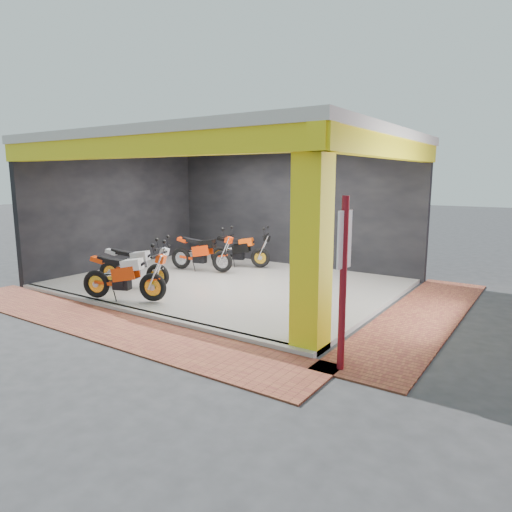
# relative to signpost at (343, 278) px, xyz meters

# --- Properties ---
(ground) EXTENTS (80.00, 80.00, 0.00)m
(ground) POSITION_rel_signpost_xyz_m (-4.49, 1.23, -1.37)
(ground) COLOR #2D2D30
(ground) RESTS_ON ground
(showroom_floor) EXTENTS (8.00, 6.00, 0.10)m
(showroom_floor) POSITION_rel_signpost_xyz_m (-4.49, 3.23, -1.32)
(showroom_floor) COLOR beige
(showroom_floor) RESTS_ON ground
(showroom_ceiling) EXTENTS (8.40, 6.40, 0.20)m
(showroom_ceiling) POSITION_rel_signpost_xyz_m (-4.49, 3.23, 2.23)
(showroom_ceiling) COLOR beige
(showroom_ceiling) RESTS_ON corner_column
(back_wall) EXTENTS (8.20, 0.20, 3.50)m
(back_wall) POSITION_rel_signpost_xyz_m (-4.49, 6.33, 0.38)
(back_wall) COLOR black
(back_wall) RESTS_ON ground
(left_wall) EXTENTS (0.20, 6.20, 3.50)m
(left_wall) POSITION_rel_signpost_xyz_m (-8.59, 3.23, 0.38)
(left_wall) COLOR black
(left_wall) RESTS_ON ground
(corner_column) EXTENTS (0.50, 0.50, 3.50)m
(corner_column) POSITION_rel_signpost_xyz_m (-0.74, 0.48, 0.38)
(corner_column) COLOR yellow
(corner_column) RESTS_ON ground
(header_beam_front) EXTENTS (8.40, 0.30, 0.40)m
(header_beam_front) POSITION_rel_signpost_xyz_m (-4.49, 0.23, 1.93)
(header_beam_front) COLOR yellow
(header_beam_front) RESTS_ON corner_column
(header_beam_right) EXTENTS (0.30, 6.40, 0.40)m
(header_beam_right) POSITION_rel_signpost_xyz_m (-0.49, 3.23, 1.93)
(header_beam_right) COLOR yellow
(header_beam_right) RESTS_ON corner_column
(floor_kerb) EXTENTS (8.00, 0.20, 0.10)m
(floor_kerb) POSITION_rel_signpost_xyz_m (-4.49, 0.21, -1.32)
(floor_kerb) COLOR beige
(floor_kerb) RESTS_ON ground
(paver_front) EXTENTS (9.00, 1.40, 0.03)m
(paver_front) POSITION_rel_signpost_xyz_m (-4.49, -0.57, -1.35)
(paver_front) COLOR brown
(paver_front) RESTS_ON ground
(paver_right) EXTENTS (1.40, 7.00, 0.03)m
(paver_right) POSITION_rel_signpost_xyz_m (0.31, 3.23, -1.35)
(paver_right) COLOR brown
(paver_right) RESTS_ON ground
(signpost) EXTENTS (0.10, 0.35, 2.49)m
(signpost) POSITION_rel_signpost_xyz_m (0.00, 0.00, 0.00)
(signpost) COLOR maroon
(signpost) RESTS_ON ground
(moto_hero) EXTENTS (2.19, 1.46, 1.26)m
(moto_hero) POSITION_rel_signpost_xyz_m (-4.64, 0.81, -0.64)
(moto_hero) COLOR #DF3B09
(moto_hero) RESTS_ON showroom_floor
(moto_row_a) EXTENTS (2.12, 1.31, 1.22)m
(moto_row_a) POSITION_rel_signpost_xyz_m (-5.41, 1.69, -0.66)
(moto_row_a) COLOR #A6A8AD
(moto_row_a) RESTS_ON showroom_floor
(moto_row_b) EXTENTS (2.15, 1.15, 1.25)m
(moto_row_b) POSITION_rel_signpost_xyz_m (-5.28, 4.00, -0.64)
(moto_row_b) COLOR #FF3A0A
(moto_row_b) RESTS_ON showroom_floor
(moto_row_c) EXTENTS (2.06, 1.31, 1.18)m
(moto_row_c) POSITION_rel_signpost_xyz_m (-4.78, 5.18, -0.68)
(moto_row_c) COLOR black
(moto_row_c) RESTS_ON showroom_floor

